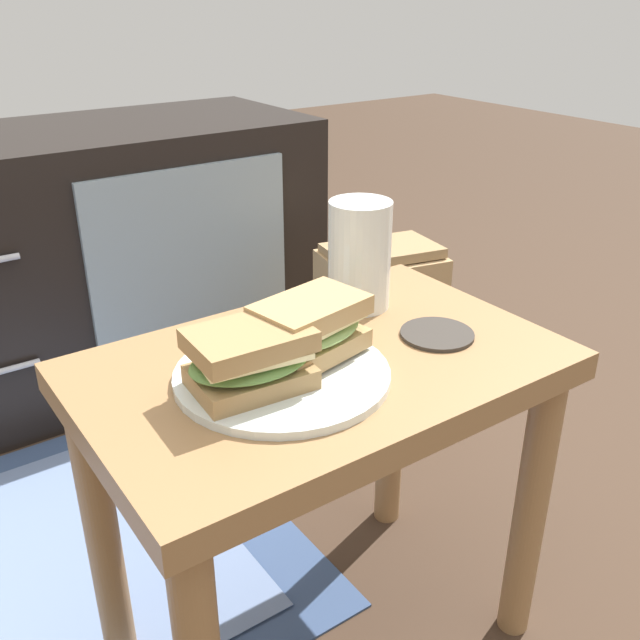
{
  "coord_description": "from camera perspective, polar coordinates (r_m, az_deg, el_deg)",
  "views": [
    {
      "loc": [
        -0.42,
        -0.6,
        0.86
      ],
      "look_at": [
        -0.0,
        0.0,
        0.51
      ],
      "focal_mm": 39.82,
      "sensor_mm": 36.0,
      "label": 1
    }
  ],
  "objects": [
    {
      "name": "plate",
      "position": [
        0.79,
        -3.06,
        -4.4
      ],
      "size": [
        0.24,
        0.24,
        0.01
      ],
      "primitive_type": "cylinder",
      "color": "silver",
      "rests_on": "side_table"
    },
    {
      "name": "sandwich_front",
      "position": [
        0.75,
        -5.65,
        -3.11
      ],
      "size": [
        0.14,
        0.1,
        0.07
      ],
      "color": "#9E7A4C",
      "rests_on": "plate"
    },
    {
      "name": "side_table",
      "position": [
        0.88,
        0.07,
        -8.26
      ],
      "size": [
        0.56,
        0.36,
        0.46
      ],
      "color": "olive",
      "rests_on": "ground"
    },
    {
      "name": "paper_bag",
      "position": [
        1.56,
        4.75,
        -0.38
      ],
      "size": [
        0.27,
        0.22,
        0.36
      ],
      "color": "tan",
      "rests_on": "ground"
    },
    {
      "name": "sandwich_back",
      "position": [
        0.8,
        -0.78,
        -0.62
      ],
      "size": [
        0.15,
        0.11,
        0.07
      ],
      "color": "tan",
      "rests_on": "plate"
    },
    {
      "name": "beer_glass",
      "position": [
        0.94,
        3.19,
        5.15
      ],
      "size": [
        0.08,
        0.08,
        0.15
      ],
      "color": "silver",
      "rests_on": "side_table"
    },
    {
      "name": "tv_cabinet",
      "position": [
        1.72,
        -16.96,
        5.0
      ],
      "size": [
        0.96,
        0.46,
        0.58
      ],
      "color": "black",
      "rests_on": "ground"
    },
    {
      "name": "ground_plane",
      "position": [
        1.13,
        0.06,
        -24.05
      ],
      "size": [
        8.0,
        8.0,
        0.0
      ],
      "primitive_type": "plane",
      "color": "#3D2B1E"
    },
    {
      "name": "coaster",
      "position": [
        0.9,
        9.39,
        -1.13
      ],
      "size": [
        0.09,
        0.09,
        0.01
      ],
      "primitive_type": "cylinder",
      "color": "#332D28",
      "rests_on": "side_table"
    }
  ]
}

